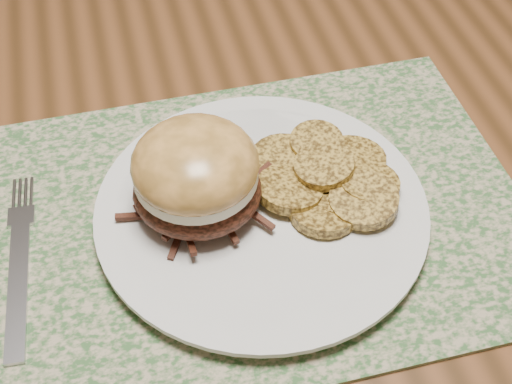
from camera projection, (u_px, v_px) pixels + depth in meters
ground at (313, 352)px, 1.36m from camera, size 3.50×3.50×0.00m
dining_table at (346, 74)px, 0.86m from camera, size 1.50×0.90×0.75m
placemat at (260, 214)px, 0.60m from camera, size 0.45×0.33×0.00m
dinner_plate at (261, 212)px, 0.59m from camera, size 0.26×0.26×0.02m
pork_sandwich at (196, 175)px, 0.56m from camera, size 0.13×0.13×0.08m
roasted_potatoes at (329, 179)px, 0.60m from camera, size 0.14×0.14×0.03m
fork at (19, 261)px, 0.57m from camera, size 0.03×0.18×0.00m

